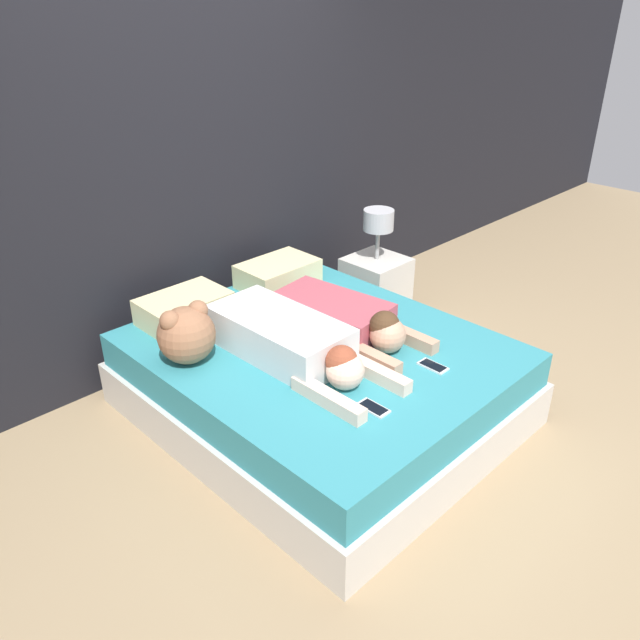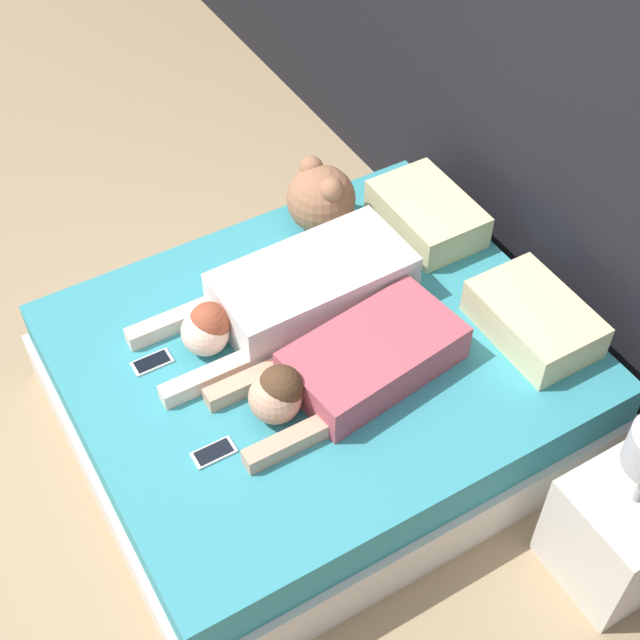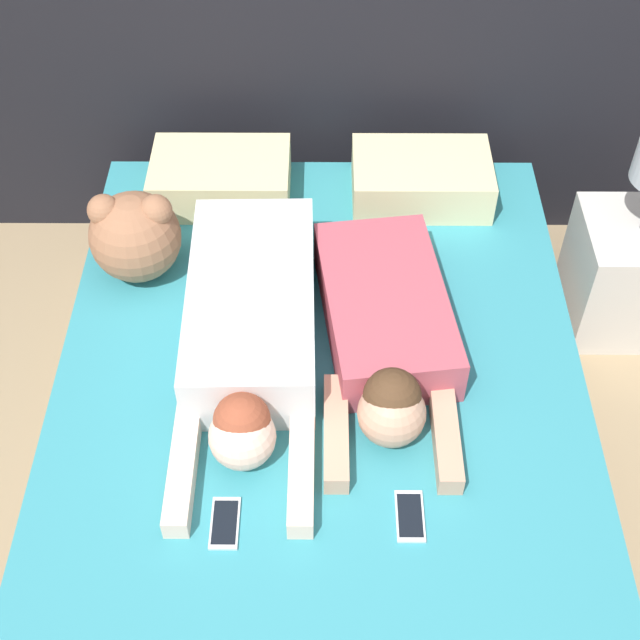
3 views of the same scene
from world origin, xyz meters
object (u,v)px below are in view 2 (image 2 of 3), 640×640
at_px(pillow_head_right, 534,319).
at_px(person_left, 293,294).
at_px(pillow_head_left, 427,214).
at_px(plush_toy, 321,198).
at_px(cell_phone_right, 214,453).
at_px(cell_phone_left, 152,362).
at_px(bed, 320,382).
at_px(person_right, 347,367).
at_px(nightstand, 622,527).

xyz_separation_m(pillow_head_right, person_left, (-0.58, -0.76, 0.02)).
height_order(pillow_head_left, plush_toy, plush_toy).
relative_size(pillow_head_right, cell_phone_right, 3.23).
height_order(pillow_head_right, cell_phone_left, pillow_head_right).
distance_m(pillow_head_right, person_left, 0.96).
height_order(bed, cell_phone_right, cell_phone_right).
distance_m(cell_phone_right, plush_toy, 1.29).
distance_m(pillow_head_left, person_right, 0.96).
bearing_deg(nightstand, pillow_head_right, 166.38).
bearing_deg(cell_phone_right, person_right, 94.12).
bearing_deg(person_left, cell_phone_right, -51.71).
relative_size(pillow_head_left, plush_toy, 1.57).
distance_m(bed, pillow_head_left, 0.90).
distance_m(person_right, nightstand, 1.14).
xyz_separation_m(pillow_head_right, cell_phone_right, (-0.12, -1.35, -0.07)).
height_order(bed, person_right, person_right).
bearing_deg(pillow_head_left, person_left, -78.71).
bearing_deg(cell_phone_right, nightstand, 51.97).
distance_m(pillow_head_right, cell_phone_left, 1.50).
height_order(person_left, cell_phone_right, person_left).
xyz_separation_m(cell_phone_left, cell_phone_right, (0.50, 0.02, 0.00)).
bearing_deg(cell_phone_left, person_right, 52.77).
distance_m(pillow_head_left, cell_phone_left, 1.38).
height_order(person_right, cell_phone_left, person_right).
xyz_separation_m(person_left, cell_phone_left, (-0.04, -0.61, -0.10)).
relative_size(cell_phone_left, plush_toy, 0.49).
bearing_deg(cell_phone_left, pillow_head_right, 65.68).
distance_m(pillow_head_left, cell_phone_right, 1.48).
height_order(cell_phone_right, plush_toy, plush_toy).
height_order(person_right, cell_phone_right, person_right).
bearing_deg(bed, person_right, -1.46).
relative_size(plush_toy, nightstand, 0.38).
height_order(pillow_head_right, person_right, person_right).
bearing_deg(plush_toy, pillow_head_right, 22.11).
relative_size(pillow_head_right, person_left, 0.44).
height_order(bed, nightstand, nightstand).
height_order(bed, plush_toy, plush_toy).
distance_m(bed, person_left, 0.40).
bearing_deg(pillow_head_left, bed, -64.35).
bearing_deg(pillow_head_right, person_right, -101.89).
bearing_deg(cell_phone_left, person_left, 86.35).
height_order(cell_phone_left, cell_phone_right, same).
bearing_deg(pillow_head_right, plush_toy, -157.89).
relative_size(cell_phone_left, nightstand, 0.19).
relative_size(pillow_head_right, cell_phone_left, 3.23).
bearing_deg(cell_phone_right, pillow_head_right, 84.91).
bearing_deg(nightstand, person_left, -157.22).
distance_m(pillow_head_right, cell_phone_right, 1.35).
xyz_separation_m(bed, cell_phone_right, (0.25, -0.58, 0.24)).
distance_m(pillow_head_right, nightstand, 0.85).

